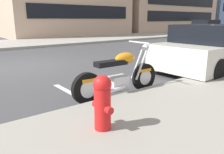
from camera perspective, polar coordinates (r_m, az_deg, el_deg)
The scene contains 7 objects.
ground_plane at distance 8.34m, azimuth -22.02°, elevation 2.50°, with size 260.00×260.00×0.00m, color #3D3D3F.
sidewalk_far_curb at distance 20.65m, azimuth 5.75°, elevation 10.16°, with size 120.00×5.00×0.14m, color gray.
parking_stall_stripe at distance 4.77m, azimuth -8.52°, elevation -4.89°, with size 0.12×2.20×0.01m, color silver.
parked_motorcycle at distance 4.64m, azimuth 1.78°, elevation 0.08°, with size 2.08×0.62×1.10m.
parked_car_second_in_row at distance 7.73m, azimuth 23.81°, elevation 6.42°, with size 4.09×2.00×1.40m.
car_opposite_curb at distance 22.95m, azimuth 22.39°, elevation 11.16°, with size 4.09×2.07×1.50m.
fire_hydrant at distance 2.97m, azimuth -2.42°, elevation -6.06°, with size 0.24×0.36×0.74m.
Camera 1 is at (-2.17, -7.90, 1.57)m, focal length 36.38 mm.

